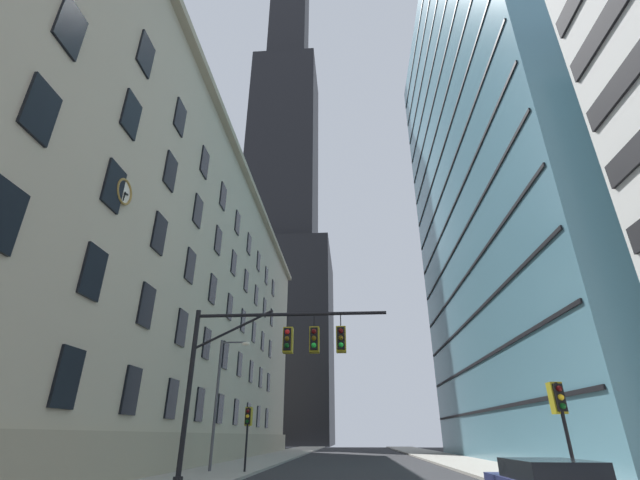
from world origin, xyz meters
name	(u,v)px	position (x,y,z in m)	size (l,w,h in m)	color
station_building	(147,301)	(-19.85, 25.42, 13.90)	(18.38, 62.84, 27.84)	#B2A88E
dark_skyscraper	(282,194)	(-19.68, 96.00, 68.65)	(28.96, 28.96, 232.78)	black
glass_office_midrise	(522,161)	(19.32, 27.69, 29.81)	(16.74, 40.48, 59.63)	teal
traffic_signal_mast	(279,353)	(-3.26, 4.59, 5.07)	(8.17, 0.63, 6.75)	black
traffic_light_near_right	(559,404)	(6.79, 3.34, 3.00)	(0.40, 0.63, 3.58)	black
traffic_light_far_left	(248,420)	(-6.61, 14.40, 2.89)	(0.40, 0.63, 3.45)	black
street_lamppost	(222,390)	(-8.47, 14.58, 4.62)	(1.97, 0.32, 7.56)	#47474C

